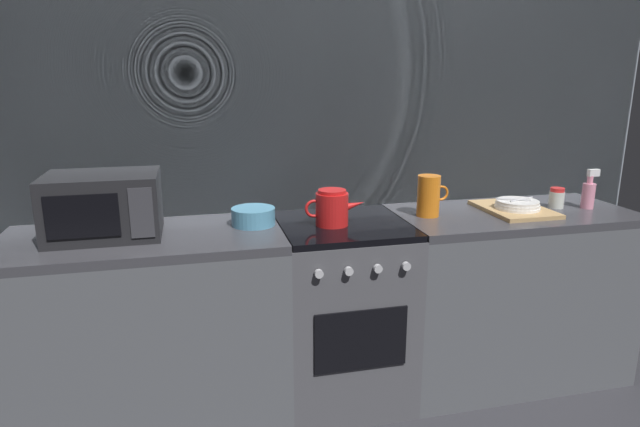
# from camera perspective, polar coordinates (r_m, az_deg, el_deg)

# --- Properties ---
(ground_plane) EXTENTS (8.00, 8.00, 0.00)m
(ground_plane) POSITION_cam_1_polar(r_m,az_deg,el_deg) (2.90, 2.24, -18.33)
(ground_plane) COLOR #2D2D33
(back_wall) EXTENTS (3.60, 0.05, 2.40)m
(back_wall) POSITION_cam_1_polar(r_m,az_deg,el_deg) (2.77, 0.66, 6.79)
(back_wall) COLOR gray
(back_wall) RESTS_ON ground_plane
(counter_left) EXTENTS (1.20, 0.60, 0.90)m
(counter_left) POSITION_cam_1_polar(r_m,az_deg,el_deg) (2.61, -17.49, -11.74)
(counter_left) COLOR #515459
(counter_left) RESTS_ON ground_plane
(stove_unit) EXTENTS (0.60, 0.63, 0.90)m
(stove_unit) POSITION_cam_1_polar(r_m,az_deg,el_deg) (2.68, 2.34, -10.26)
(stove_unit) COLOR #4C4C51
(stove_unit) RESTS_ON ground_plane
(counter_right) EXTENTS (1.20, 0.60, 0.90)m
(counter_right) POSITION_cam_1_polar(r_m,az_deg,el_deg) (3.04, 19.06, -8.02)
(counter_right) COLOR #515459
(counter_right) RESTS_ON ground_plane
(microwave) EXTENTS (0.46, 0.35, 0.27)m
(microwave) POSITION_cam_1_polar(r_m,az_deg,el_deg) (2.46, -21.88, 0.80)
(microwave) COLOR black
(microwave) RESTS_ON counter_left
(kettle) EXTENTS (0.28, 0.15, 0.17)m
(kettle) POSITION_cam_1_polar(r_m,az_deg,el_deg) (2.46, 1.29, 0.61)
(kettle) COLOR red
(kettle) RESTS_ON stove_unit
(mixing_bowl) EXTENTS (0.20, 0.20, 0.08)m
(mixing_bowl) POSITION_cam_1_polar(r_m,az_deg,el_deg) (2.49, -7.06, -0.30)
(mixing_bowl) COLOR teal
(mixing_bowl) RESTS_ON counter_left
(pitcher) EXTENTS (0.16, 0.11, 0.20)m
(pitcher) POSITION_cam_1_polar(r_m,az_deg,el_deg) (2.67, 11.42, 1.85)
(pitcher) COLOR orange
(pitcher) RESTS_ON counter_right
(dish_pile) EXTENTS (0.30, 0.40, 0.07)m
(dish_pile) POSITION_cam_1_polar(r_m,az_deg,el_deg) (2.88, 19.97, 0.62)
(dish_pile) COLOR tan
(dish_pile) RESTS_ON counter_right
(spice_jar) EXTENTS (0.08, 0.08, 0.10)m
(spice_jar) POSITION_cam_1_polar(r_m,az_deg,el_deg) (3.05, 23.71, 1.51)
(spice_jar) COLOR silver
(spice_jar) RESTS_ON counter_right
(spray_bottle) EXTENTS (0.08, 0.06, 0.20)m
(spray_bottle) POSITION_cam_1_polar(r_m,az_deg,el_deg) (3.10, 26.50, 1.95)
(spray_bottle) COLOR pink
(spray_bottle) RESTS_ON counter_right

